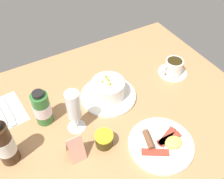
{
  "coord_description": "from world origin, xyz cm",
  "views": [
    {
      "loc": [
        30.25,
        56.27,
        75.7
      ],
      "look_at": [
        -3.66,
        -3.44,
        6.03
      ],
      "focal_mm": 41.17,
      "sensor_mm": 36.0,
      "label": 1
    }
  ],
  "objects_px": {
    "sauce_bottle_brown": "(4,144)",
    "menu_card": "(75,146)",
    "porridge_bowl": "(108,90)",
    "coffee_cup": "(173,67)",
    "sauce_bottle_green": "(42,108)",
    "cutlery_setting": "(5,113)",
    "jam_jar": "(104,140)",
    "wine_glass": "(74,107)",
    "breakfast_plate": "(161,144)"
  },
  "relations": [
    {
      "from": "menu_card",
      "to": "cutlery_setting",
      "type": "bearing_deg",
      "value": -60.91
    },
    {
      "from": "sauce_bottle_green",
      "to": "breakfast_plate",
      "type": "relative_size",
      "value": 0.66
    },
    {
      "from": "cutlery_setting",
      "to": "coffee_cup",
      "type": "relative_size",
      "value": 1.45
    },
    {
      "from": "jam_jar",
      "to": "menu_card",
      "type": "bearing_deg",
      "value": -7.03
    },
    {
      "from": "coffee_cup",
      "to": "menu_card",
      "type": "xyz_separation_m",
      "value": [
        0.53,
        0.16,
        0.01
      ]
    },
    {
      "from": "wine_glass",
      "to": "jam_jar",
      "type": "relative_size",
      "value": 2.8
    },
    {
      "from": "porridge_bowl",
      "to": "breakfast_plate",
      "type": "height_order",
      "value": "porridge_bowl"
    },
    {
      "from": "jam_jar",
      "to": "sauce_bottle_green",
      "type": "xyz_separation_m",
      "value": [
        0.14,
        -0.2,
        0.04
      ]
    },
    {
      "from": "cutlery_setting",
      "to": "breakfast_plate",
      "type": "bearing_deg",
      "value": 136.37
    },
    {
      "from": "wine_glass",
      "to": "sauce_bottle_green",
      "type": "height_order",
      "value": "wine_glass"
    },
    {
      "from": "jam_jar",
      "to": "cutlery_setting",
      "type": "bearing_deg",
      "value": -49.44
    },
    {
      "from": "menu_card",
      "to": "jam_jar",
      "type": "bearing_deg",
      "value": 172.97
    },
    {
      "from": "sauce_bottle_brown",
      "to": "jam_jar",
      "type": "bearing_deg",
      "value": 160.52
    },
    {
      "from": "coffee_cup",
      "to": "jam_jar",
      "type": "distance_m",
      "value": 0.47
    },
    {
      "from": "sauce_bottle_brown",
      "to": "sauce_bottle_green",
      "type": "bearing_deg",
      "value": -147.26
    },
    {
      "from": "breakfast_plate",
      "to": "sauce_bottle_green",
      "type": "bearing_deg",
      "value": -44.43
    },
    {
      "from": "cutlery_setting",
      "to": "breakfast_plate",
      "type": "xyz_separation_m",
      "value": [
        -0.43,
        0.41,
        0.01
      ]
    },
    {
      "from": "cutlery_setting",
      "to": "menu_card",
      "type": "distance_m",
      "value": 0.34
    },
    {
      "from": "coffee_cup",
      "to": "breakfast_plate",
      "type": "bearing_deg",
      "value": 45.51
    },
    {
      "from": "sauce_bottle_green",
      "to": "menu_card",
      "type": "xyz_separation_m",
      "value": [
        -0.04,
        0.19,
        -0.02
      ]
    },
    {
      "from": "cutlery_setting",
      "to": "coffee_cup",
      "type": "bearing_deg",
      "value": 169.16
    },
    {
      "from": "wine_glass",
      "to": "jam_jar",
      "type": "distance_m",
      "value": 0.15
    },
    {
      "from": "sauce_bottle_brown",
      "to": "wine_glass",
      "type": "bearing_deg",
      "value": -177.59
    },
    {
      "from": "cutlery_setting",
      "to": "sauce_bottle_green",
      "type": "distance_m",
      "value": 0.18
    },
    {
      "from": "sauce_bottle_brown",
      "to": "porridge_bowl",
      "type": "bearing_deg",
      "value": -168.48
    },
    {
      "from": "jam_jar",
      "to": "menu_card",
      "type": "xyz_separation_m",
      "value": [
        0.1,
        -0.01,
        0.02
      ]
    },
    {
      "from": "coffee_cup",
      "to": "breakfast_plate",
      "type": "xyz_separation_m",
      "value": [
        0.27,
        0.27,
        -0.02
      ]
    },
    {
      "from": "coffee_cup",
      "to": "sauce_bottle_green",
      "type": "height_order",
      "value": "sauce_bottle_green"
    },
    {
      "from": "breakfast_plate",
      "to": "cutlery_setting",
      "type": "bearing_deg",
      "value": -43.63
    },
    {
      "from": "sauce_bottle_green",
      "to": "sauce_bottle_brown",
      "type": "relative_size",
      "value": 0.8
    },
    {
      "from": "wine_glass",
      "to": "breakfast_plate",
      "type": "bearing_deg",
      "value": 135.54
    },
    {
      "from": "porridge_bowl",
      "to": "sauce_bottle_brown",
      "type": "distance_m",
      "value": 0.42
    },
    {
      "from": "coffee_cup",
      "to": "wine_glass",
      "type": "relative_size",
      "value": 0.74
    },
    {
      "from": "breakfast_plate",
      "to": "wine_glass",
      "type": "bearing_deg",
      "value": -44.46
    },
    {
      "from": "porridge_bowl",
      "to": "menu_card",
      "type": "distance_m",
      "value": 0.28
    },
    {
      "from": "porridge_bowl",
      "to": "sauce_bottle_green",
      "type": "height_order",
      "value": "sauce_bottle_green"
    },
    {
      "from": "jam_jar",
      "to": "sauce_bottle_brown",
      "type": "distance_m",
      "value": 0.31
    },
    {
      "from": "jam_jar",
      "to": "sauce_bottle_brown",
      "type": "bearing_deg",
      "value": -19.48
    },
    {
      "from": "porridge_bowl",
      "to": "wine_glass",
      "type": "height_order",
      "value": "wine_glass"
    },
    {
      "from": "cutlery_setting",
      "to": "jam_jar",
      "type": "xyz_separation_m",
      "value": [
        -0.26,
        0.31,
        0.02
      ]
    },
    {
      "from": "sauce_bottle_brown",
      "to": "menu_card",
      "type": "bearing_deg",
      "value": 154.71
    },
    {
      "from": "jam_jar",
      "to": "sauce_bottle_green",
      "type": "bearing_deg",
      "value": -54.75
    },
    {
      "from": "coffee_cup",
      "to": "breakfast_plate",
      "type": "height_order",
      "value": "coffee_cup"
    },
    {
      "from": "cutlery_setting",
      "to": "sauce_bottle_green",
      "type": "xyz_separation_m",
      "value": [
        -0.12,
        0.11,
        0.06
      ]
    },
    {
      "from": "porridge_bowl",
      "to": "coffee_cup",
      "type": "height_order",
      "value": "porridge_bowl"
    },
    {
      "from": "sauce_bottle_green",
      "to": "sauce_bottle_brown",
      "type": "distance_m",
      "value": 0.18
    },
    {
      "from": "coffee_cup",
      "to": "wine_glass",
      "type": "distance_m",
      "value": 0.5
    },
    {
      "from": "wine_glass",
      "to": "menu_card",
      "type": "height_order",
      "value": "wine_glass"
    },
    {
      "from": "porridge_bowl",
      "to": "coffee_cup",
      "type": "xyz_separation_m",
      "value": [
        -0.32,
        0.01,
        -0.01
      ]
    },
    {
      "from": "cutlery_setting",
      "to": "sauce_bottle_brown",
      "type": "distance_m",
      "value": 0.22
    }
  ]
}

